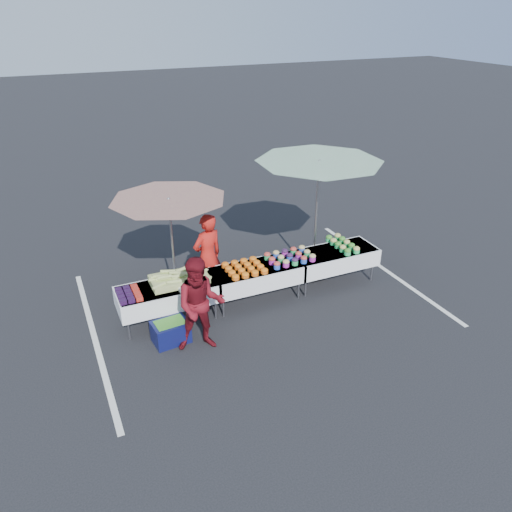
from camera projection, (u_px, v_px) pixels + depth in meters
name	position (u px, v px, depth m)	size (l,w,h in m)	color
ground	(256.00, 300.00, 10.17)	(80.00, 80.00, 0.00)	black
stripe_left	(95.00, 338.00, 9.00)	(0.10, 5.00, 0.00)	silver
stripe_right	(384.00, 269.00, 11.35)	(0.10, 5.00, 0.00)	silver
table_left	(168.00, 294.00, 9.25)	(1.86, 0.81, 0.75)	white
table_center	(256.00, 275.00, 9.91)	(1.86, 0.81, 0.75)	white
table_right	(333.00, 258.00, 10.57)	(1.86, 0.81, 0.75)	white
berry_punnets	(129.00, 294.00, 8.85)	(0.40, 0.54, 0.08)	black
corn_pile	(179.00, 278.00, 9.26)	(1.16, 0.57, 0.26)	#A3AD59
plastic_bags	(187.00, 289.00, 9.03)	(0.30, 0.25, 0.05)	white
carrot_bowls	(245.00, 268.00, 9.71)	(0.75, 0.69, 0.11)	#C95A16
potato_cups	(290.00, 257.00, 10.07)	(0.94, 0.58, 0.16)	blue
bean_baskets	(342.00, 244.00, 10.62)	(0.36, 0.86, 0.15)	green
vendor	(208.00, 256.00, 9.92)	(0.66, 0.43, 1.81)	red
customer	(200.00, 305.00, 8.39)	(0.84, 0.66, 1.73)	maroon
umbrella_left	(169.00, 208.00, 9.22)	(2.19, 2.19, 2.22)	black
umbrella_right	(319.00, 171.00, 9.99)	(3.29, 3.29, 2.64)	black
storage_bin	(171.00, 331.00, 8.83)	(0.66, 0.51, 0.41)	#0C1040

